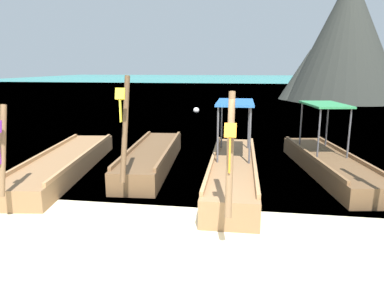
% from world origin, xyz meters
% --- Properties ---
extents(ground, '(120.00, 120.00, 0.00)m').
position_xyz_m(ground, '(0.00, 0.00, 0.00)').
color(ground, beige).
extents(sea_water, '(120.00, 120.00, 0.00)m').
position_xyz_m(sea_water, '(0.00, 61.75, 0.00)').
color(sea_water, teal).
rests_on(sea_water, ground).
extents(longtail_boat_violet_ribbon, '(2.05, 6.42, 2.32)m').
position_xyz_m(longtail_boat_violet_ribbon, '(-3.80, 3.82, 0.27)').
color(longtail_boat_violet_ribbon, olive).
rests_on(longtail_boat_violet_ribbon, ground).
extents(longtail_boat_yellow_ribbon, '(1.51, 5.89, 2.87)m').
position_xyz_m(longtail_boat_yellow_ribbon, '(-1.40, 4.68, 0.31)').
color(longtail_boat_yellow_ribbon, brown).
rests_on(longtail_boat_yellow_ribbon, ground).
extents(longtail_boat_orange_ribbon, '(1.22, 6.54, 2.64)m').
position_xyz_m(longtail_boat_orange_ribbon, '(1.13, 3.59, 0.37)').
color(longtail_boat_orange_ribbon, olive).
rests_on(longtail_boat_orange_ribbon, ground).
extents(longtail_boat_blue_ribbon, '(2.03, 6.00, 2.74)m').
position_xyz_m(longtail_boat_blue_ribbon, '(3.87, 4.81, 0.33)').
color(longtail_boat_blue_ribbon, brown).
rests_on(longtail_boat_blue_ribbon, ground).
extents(karst_rock, '(10.49, 9.93, 11.76)m').
position_xyz_m(karst_rock, '(9.85, 28.38, 5.25)').
color(karst_rock, '#2D302B').
rests_on(karst_rock, ground).
extents(mooring_buoy_near, '(0.39, 0.39, 0.39)m').
position_xyz_m(mooring_buoy_near, '(-1.75, 17.52, 0.20)').
color(mooring_buoy_near, white).
rests_on(mooring_buoy_near, sea_water).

